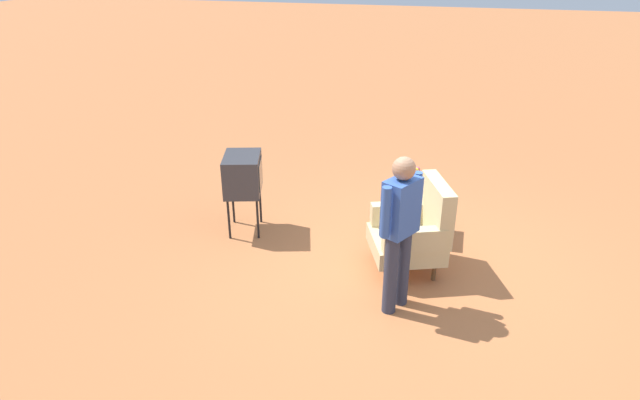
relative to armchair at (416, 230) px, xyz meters
The scene contains 8 objects.
ground_plane 0.51m from the armchair, 57.97° to the right, with size 60.00×60.00×0.00m, color #B76B3D.
armchair is the anchor object (origin of this frame).
side_table 0.82m from the armchair, behind, with size 0.56×0.56×0.59m.
tv_on_stand 2.25m from the armchair, 99.29° to the right, with size 0.70×0.59×1.03m.
person_standing 0.91m from the armchair, ahead, with size 0.51×0.37×1.64m.
soda_can_red 0.85m from the armchair, 155.26° to the right, with size 0.07×0.07×0.12m, color red.
bottle_wine_green 0.70m from the armchair, 159.67° to the right, with size 0.07×0.07×0.32m, color #1E5623.
flower_vase 1.00m from the armchair, behind, with size 0.15×0.10×0.27m.
Camera 1 is at (5.38, 0.45, 3.37)m, focal length 30.47 mm.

